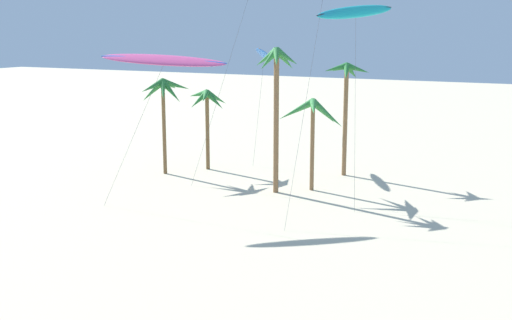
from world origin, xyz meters
The scene contains 8 objects.
palm_tree_0 centered at (-21.81, 43.71, 6.66)m, with size 4.21×4.68×7.81m.
palm_tree_1 centered at (-19.55, 46.74, 5.65)m, with size 3.79×3.86×6.77m.
palm_tree_2 centered at (-8.98, 44.00, 5.61)m, with size 4.59×4.91×6.81m.
palm_tree_3 centered at (-11.07, 42.18, 8.30)m, with size 3.42×3.32×10.44m.
palm_tree_4 centered at (-8.53, 49.74, 7.35)m, with size 3.65×3.49×9.10m.
flying_kite_4 centered at (-6.88, 46.66, 12.88)m, with size 4.56×10.66×13.77m.
flying_kite_6 centered at (-16.65, 51.67, 9.46)m, with size 2.61×5.16×10.36m.
flying_kite_7 centered at (-16.29, 36.11, 9.67)m, with size 7.56×5.83×10.35m.
Camera 1 is at (7.90, 1.23, 11.64)m, focal length 44.86 mm.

